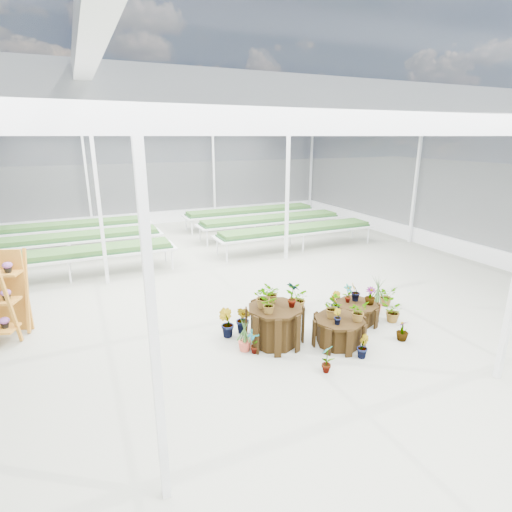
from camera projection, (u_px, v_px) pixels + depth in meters
name	position (u px, v px, depth m)	size (l,w,h in m)	color
ground_plane	(255.00, 319.00, 9.54)	(24.00, 24.00, 0.00)	gray
greenhouse_shell	(255.00, 227.00, 8.89)	(18.00, 24.00, 4.50)	white
steel_frame	(255.00, 227.00, 8.89)	(18.00, 24.00, 4.50)	silver
nursery_benches	(180.00, 236.00, 15.69)	(16.00, 7.00, 0.84)	silver
plinth_tall	(275.00, 325.00, 8.34)	(1.19, 1.19, 0.81)	black
plinth_mid	(339.00, 331.00, 8.33)	(1.09, 1.09, 0.58)	black
plinth_low	(356.00, 313.00, 9.35)	(1.02, 1.02, 0.46)	black
nursery_plants	(321.00, 307.00, 8.94)	(4.78, 3.11, 1.38)	#2F5423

